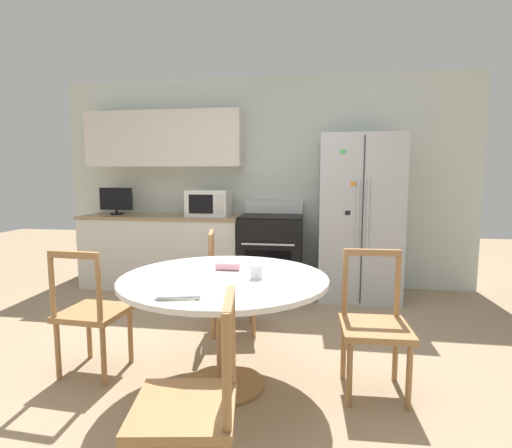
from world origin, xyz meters
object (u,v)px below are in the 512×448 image
at_px(countertop_tv, 116,200).
at_px(dining_chair_far, 230,284).
at_px(oven_range, 271,253).
at_px(dining_chair_right, 374,326).
at_px(candle_glass, 256,272).
at_px(refrigerator, 359,217).
at_px(microwave, 209,203).
at_px(dining_chair_near, 191,407).
at_px(dining_chair_left, 92,313).

height_order(countertop_tv, dining_chair_far, countertop_tv).
xyz_separation_m(oven_range, dining_chair_right, (0.90, -2.15, -0.03)).
height_order(dining_chair_far, dining_chair_right, same).
height_order(dining_chair_right, candle_glass, dining_chair_right).
distance_m(dining_chair_far, dining_chair_right, 1.41).
bearing_deg(refrigerator, microwave, 177.23).
bearing_deg(refrigerator, candle_glass, -111.05).
xyz_separation_m(dining_chair_far, dining_chair_near, (0.25, -1.90, 0.00)).
bearing_deg(refrigerator, oven_range, 176.94).
xyz_separation_m(microwave, dining_chair_left, (-0.24, -2.23, -0.62)).
bearing_deg(oven_range, dining_chair_near, -89.61).
relative_size(oven_range, dining_chair_near, 1.20).
distance_m(refrigerator, microwave, 1.78).
bearing_deg(dining_chair_far, dining_chair_near, -4.89).
height_order(dining_chair_far, dining_chair_near, same).
relative_size(dining_chair_right, candle_glass, 10.33).
height_order(oven_range, dining_chair_left, oven_range).
height_order(countertop_tv, dining_chair_left, countertop_tv).
bearing_deg(oven_range, refrigerator, -3.06).
bearing_deg(refrigerator, dining_chair_far, -134.66).
distance_m(dining_chair_right, dining_chair_left, 1.91).
bearing_deg(microwave, oven_range, -2.39).
distance_m(dining_chair_far, dining_chair_left, 1.20).
distance_m(refrigerator, dining_chair_far, 1.81).
distance_m(countertop_tv, dining_chair_right, 3.68).
bearing_deg(dining_chair_left, dining_chair_far, 52.19).
bearing_deg(dining_chair_right, dining_chair_far, -39.15).
xyz_separation_m(refrigerator, dining_chair_left, (-2.02, -2.14, -0.48)).
xyz_separation_m(oven_range, dining_chair_far, (-0.23, -1.30, -0.03)).
relative_size(microwave, dining_chair_right, 0.56).
distance_m(microwave, dining_chair_left, 2.33).
distance_m(microwave, dining_chair_right, 2.82).
xyz_separation_m(oven_range, countertop_tv, (-1.98, 0.04, 0.62)).
height_order(dining_chair_left, candle_glass, dining_chair_left).
xyz_separation_m(oven_range, candle_glass, (0.16, -2.26, 0.31)).
distance_m(refrigerator, dining_chair_right, 2.15).
bearing_deg(countertop_tv, refrigerator, -1.89).
relative_size(dining_chair_left, dining_chair_near, 1.00).
bearing_deg(refrigerator, countertop_tv, 178.11).
distance_m(microwave, candle_glass, 2.49).
xyz_separation_m(countertop_tv, dining_chair_near, (2.00, -3.24, -0.65)).
relative_size(dining_chair_far, dining_chair_left, 1.00).
distance_m(refrigerator, candle_glass, 2.37).
xyz_separation_m(countertop_tv, candle_glass, (2.14, -2.30, -0.30)).
bearing_deg(dining_chair_far, candle_glass, 9.30).
bearing_deg(candle_glass, microwave, 111.99).
xyz_separation_m(dining_chair_far, candle_glass, (0.38, -0.96, 0.35)).
distance_m(oven_range, dining_chair_far, 1.32).
bearing_deg(oven_range, dining_chair_left, -114.78).
xyz_separation_m(countertop_tv, dining_chair_left, (0.97, -2.24, -0.65)).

